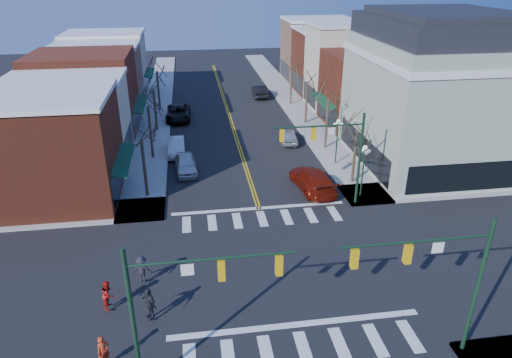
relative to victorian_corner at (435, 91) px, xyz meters
name	(u,v)px	position (x,y,z in m)	size (l,w,h in m)	color
ground	(279,270)	(-16.50, -14.50, -6.66)	(160.00, 160.00, 0.00)	black
sidewalk_left	(150,154)	(-25.25, 5.50, -6.58)	(3.50, 70.00, 0.15)	#9E9B93
sidewalk_right	(325,144)	(-7.75, 5.50, -6.58)	(3.50, 70.00, 0.15)	#9E9B93
bldg_left_brick_a	(46,151)	(-32.00, -2.75, -2.66)	(10.00, 8.50, 8.00)	maroon
bldg_left_stucco_a	(69,122)	(-32.00, 5.00, -2.91)	(10.00, 7.00, 7.50)	beige
bldg_left_brick_b	(85,94)	(-32.00, 13.00, -2.41)	(10.00, 9.00, 8.50)	maroon
bldg_left_tan	(99,80)	(-32.00, 21.25, -2.76)	(10.00, 7.50, 7.80)	#A17359
bldg_left_stucco_b	(108,66)	(-32.00, 29.00, -2.56)	(10.00, 8.00, 8.20)	beige
bldg_right_brick_a	(372,90)	(-1.00, 11.25, -2.66)	(10.00, 8.50, 8.00)	maroon
bldg_right_stucco	(350,67)	(-1.00, 19.00, -1.66)	(10.00, 7.00, 10.00)	beige
bldg_right_brick_b	(332,62)	(-1.00, 26.50, -2.41)	(10.00, 8.00, 8.50)	maroon
bldg_right_tan	(317,50)	(-1.00, 34.50, -2.16)	(10.00, 8.00, 9.00)	#A17359
victorian_corner	(435,91)	(0.00, 0.00, 0.00)	(12.25, 14.25, 13.30)	#A0AD96
traffic_mast_near_left	(179,298)	(-22.05, -21.90, -1.95)	(6.60, 0.28, 7.20)	#14331E
traffic_mast_near_right	(442,272)	(-10.95, -21.90, -1.95)	(6.60, 0.28, 7.20)	#14331E
traffic_mast_far_right	(336,148)	(-10.95, -7.10, -1.95)	(6.60, 0.28, 7.20)	#14331E
lamppost_corner	(364,162)	(-8.30, -6.00, -3.70)	(0.36, 0.36, 4.33)	#14331E
lamppost_midblock	(338,134)	(-8.30, 0.50, -3.70)	(0.36, 0.36, 4.33)	#14331E
tree_left_a	(145,169)	(-24.90, -3.50, -4.28)	(0.24, 0.24, 4.76)	#382B21
tree_left_b	(151,133)	(-24.90, 4.50, -4.14)	(0.24, 0.24, 5.04)	#382B21
tree_left_c	(155,111)	(-24.90, 12.50, -4.38)	(0.24, 0.24, 4.55)	#382B21
tree_left_d	(158,91)	(-24.90, 20.50, -4.21)	(0.24, 0.24, 4.90)	#382B21
tree_right_a	(354,157)	(-8.10, -3.50, -4.35)	(0.24, 0.24, 4.62)	#382B21
tree_right_b	(327,124)	(-8.10, 4.50, -4.07)	(0.24, 0.24, 5.18)	#382B21
tree_right_c	(306,103)	(-8.10, 12.50, -4.24)	(0.24, 0.24, 4.83)	#382B21
tree_right_d	(291,86)	(-8.10, 20.50, -4.17)	(0.24, 0.24, 4.97)	#382B21
car_left_near	(186,164)	(-21.84, 0.83, -5.90)	(1.79, 4.45, 1.52)	silver
car_left_mid	(176,147)	(-22.71, 5.27, -5.91)	(1.59, 4.56, 1.50)	silver
car_left_far	(178,113)	(-22.57, 16.16, -5.84)	(2.72, 5.90, 1.64)	black
car_right_near	(313,180)	(-11.70, -4.16, -5.80)	(2.39, 5.88, 1.71)	maroon
car_right_mid	(289,136)	(-11.33, 6.82, -5.94)	(1.70, 4.22, 1.44)	silver
car_right_far	(260,91)	(-11.49, 25.01, -5.83)	(1.74, 4.99, 1.65)	black
pedestrian_red_a	(103,351)	(-25.65, -20.43, -5.73)	(0.57, 0.37, 1.56)	red
pedestrian_red_b	(108,294)	(-25.99, -16.51, -5.68)	(0.80, 0.63, 1.66)	red
pedestrian_dark_a	(149,303)	(-23.80, -17.63, -5.59)	(1.07, 0.45, 1.83)	#21222A
pedestrian_dark_b	(142,269)	(-24.40, -14.54, -5.68)	(1.06, 0.61, 1.65)	black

